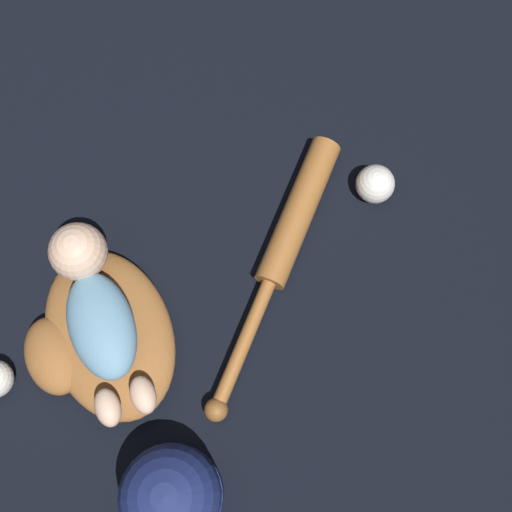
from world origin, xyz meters
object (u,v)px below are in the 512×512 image
at_px(baby_figure, 95,304).
at_px(baseball_cap, 171,496).
at_px(baseball, 375,184).
at_px(baseball_bat, 287,240).
at_px(baseball_glove, 101,337).

distance_m(baby_figure, baseball_cap, 0.37).
distance_m(baseball, baseball_cap, 0.72).
distance_m(baseball_bat, baseball_cap, 0.53).
distance_m(baseball_glove, baseball_bat, 0.41).
distance_m(baseball_glove, baseball, 0.63).
relative_size(baseball_bat, baseball, 6.00).
height_order(baseball, baseball_cap, baseball_cap).
height_order(baseball_glove, baseball_bat, baseball_glove).
distance_m(baseball_glove, baseball_cap, 0.33).
bearing_deg(baseball_cap, baseball_glove, 7.64).
bearing_deg(baseball_bat, baby_figure, 93.41).
height_order(baby_figure, baseball_bat, baby_figure).
bearing_deg(baseball, baby_figure, 96.80).
bearing_deg(baseball_cap, baseball_bat, -43.20).
height_order(baseball_glove, baby_figure, baby_figure).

